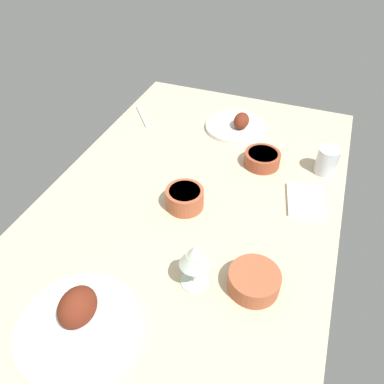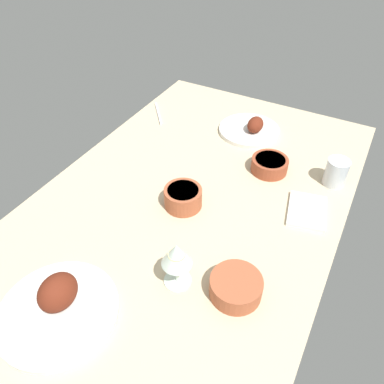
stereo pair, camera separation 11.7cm
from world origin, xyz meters
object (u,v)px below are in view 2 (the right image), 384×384
(bowl_pasta, at_px, (183,197))
(bowl_potatoes, at_px, (236,286))
(folded_napkin, at_px, (307,211))
(fork_loose, at_px, (158,113))
(plate_near_viewer, at_px, (58,305))
(bowl_onions, at_px, (270,164))
(plate_far_side, at_px, (251,129))
(water_tumbler, at_px, (336,172))
(wine_glass, at_px, (177,256))

(bowl_pasta, height_order, bowl_potatoes, bowl_pasta)
(folded_napkin, relative_size, fork_loose, 0.85)
(plate_near_viewer, distance_m, fork_loose, 0.93)
(bowl_onions, xyz_separation_m, bowl_pasta, (-0.29, 0.17, 0.01))
(plate_far_side, bearing_deg, plate_near_viewer, 173.43)
(plate_far_side, distance_m, bowl_potatoes, 0.73)
(bowl_onions, bearing_deg, plate_near_viewer, 161.26)
(fork_loose, bearing_deg, bowl_onions, 35.65)
(bowl_pasta, bearing_deg, water_tumbler, -49.70)
(fork_loose, bearing_deg, water_tumbler, 42.38)
(bowl_onions, relative_size, fork_loose, 0.71)
(water_tumbler, bearing_deg, fork_loose, 82.01)
(plate_near_viewer, height_order, bowl_onions, plate_near_viewer)
(plate_far_side, xyz_separation_m, water_tumbler, (-0.16, -0.35, 0.03))
(wine_glass, relative_size, fork_loose, 0.81)
(plate_far_side, distance_m, plate_near_viewer, 0.94)
(wine_glass, xyz_separation_m, folded_napkin, (0.40, -0.22, -0.09))
(bowl_pasta, relative_size, folded_napkin, 0.78)
(plate_far_side, distance_m, wine_glass, 0.74)
(bowl_onions, relative_size, water_tumbler, 1.34)
(wine_glass, bearing_deg, bowl_potatoes, -75.42)
(bowl_onions, bearing_deg, folded_napkin, -129.10)
(bowl_pasta, distance_m, folded_napkin, 0.38)
(bowl_pasta, height_order, wine_glass, wine_glass)
(plate_near_viewer, distance_m, bowl_potatoes, 0.42)
(bowl_pasta, relative_size, water_tumbler, 1.26)
(fork_loose, bearing_deg, plate_far_side, 57.92)
(water_tumbler, bearing_deg, plate_far_side, 66.17)
(fork_loose, bearing_deg, folded_napkin, 28.77)
(bowl_onions, relative_size, bowl_pasta, 1.07)
(plate_far_side, bearing_deg, bowl_potatoes, -161.11)
(plate_far_side, distance_m, fork_loose, 0.39)
(bowl_onions, bearing_deg, plate_far_side, 36.94)
(bowl_pasta, distance_m, bowl_potatoes, 0.34)
(bowl_pasta, xyz_separation_m, folded_napkin, (0.15, -0.34, -0.03))
(plate_near_viewer, bearing_deg, bowl_pasta, -9.77)
(folded_napkin, height_order, fork_loose, folded_napkin)
(plate_far_side, relative_size, plate_near_viewer, 0.83)
(plate_far_side, relative_size, bowl_pasta, 2.03)
(water_tumbler, distance_m, folded_napkin, 0.18)
(plate_near_viewer, bearing_deg, water_tumbler, -30.61)
(plate_far_side, xyz_separation_m, fork_loose, (-0.05, 0.39, -0.01))
(bowl_onions, xyz_separation_m, water_tumbler, (0.04, -0.21, 0.02))
(bowl_pasta, xyz_separation_m, fork_loose, (0.43, 0.36, -0.03))
(plate_far_side, height_order, bowl_onions, plate_far_side)
(bowl_pasta, bearing_deg, wine_glass, -153.47)
(plate_far_side, distance_m, folded_napkin, 0.46)
(bowl_pasta, bearing_deg, bowl_potatoes, -128.60)
(plate_far_side, height_order, bowl_potatoes, plate_far_side)
(bowl_onions, height_order, bowl_pasta, bowl_pasta)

